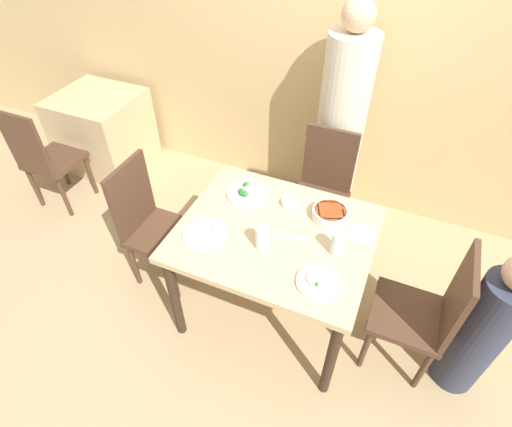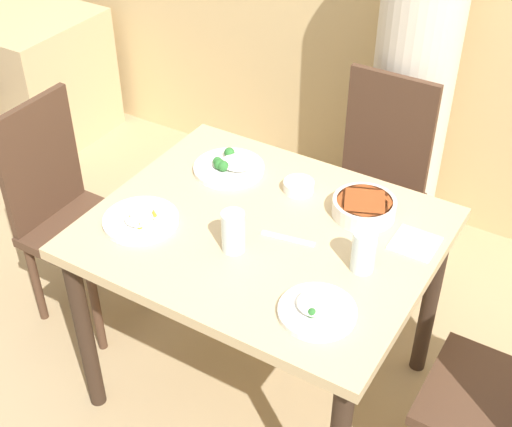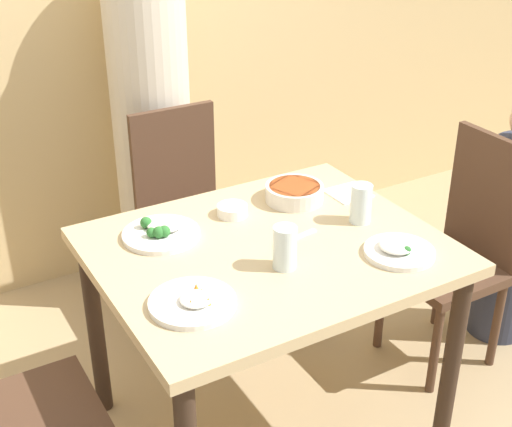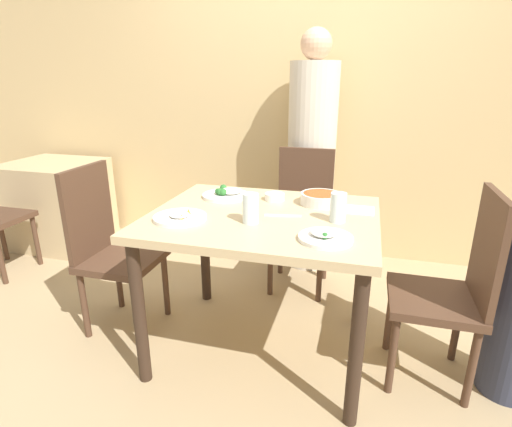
{
  "view_description": "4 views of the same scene",
  "coord_description": "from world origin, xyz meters",
  "px_view_note": "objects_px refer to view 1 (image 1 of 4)",
  "views": [
    {
      "loc": [
        0.53,
        -1.5,
        2.4
      ],
      "look_at": [
        -0.12,
        0.0,
        0.87
      ],
      "focal_mm": 28.0,
      "sensor_mm": 36.0,
      "label": 1
    },
    {
      "loc": [
        0.92,
        -1.57,
        2.22
      ],
      "look_at": [
        -0.05,
        0.04,
        0.79
      ],
      "focal_mm": 50.0,
      "sensor_mm": 36.0,
      "label": 2
    },
    {
      "loc": [
        -1.04,
        -1.71,
        1.93
      ],
      "look_at": [
        -0.08,
        -0.06,
        0.94
      ],
      "focal_mm": 50.0,
      "sensor_mm": 36.0,
      "label": 3
    },
    {
      "loc": [
        0.46,
        -1.79,
        1.4
      ],
      "look_at": [
        -0.01,
        -0.08,
        0.8
      ],
      "focal_mm": 28.0,
      "sensor_mm": 36.0,
      "label": 4
    }
  ],
  "objects_px": {
    "chair_child_spot": "(425,312)",
    "plate_rice_adult": "(318,281)",
    "person_adult": "(340,131)",
    "person_child": "(481,331)",
    "chair_adult_spot": "(322,189)",
    "bowl_curry": "(330,213)",
    "glass_water_tall": "(338,244)"
  },
  "relations": [
    {
      "from": "chair_adult_spot",
      "to": "chair_child_spot",
      "type": "xyz_separation_m",
      "value": [
        0.82,
        -0.8,
        0.0
      ]
    },
    {
      "from": "chair_child_spot",
      "to": "plate_rice_adult",
      "type": "height_order",
      "value": "chair_child_spot"
    },
    {
      "from": "person_adult",
      "to": "person_child",
      "type": "distance_m",
      "value": 1.62
    },
    {
      "from": "chair_adult_spot",
      "to": "bowl_curry",
      "type": "height_order",
      "value": "chair_adult_spot"
    },
    {
      "from": "chair_child_spot",
      "to": "plate_rice_adult",
      "type": "bearing_deg",
      "value": -65.73
    },
    {
      "from": "chair_child_spot",
      "to": "plate_rice_adult",
      "type": "relative_size",
      "value": 4.24
    },
    {
      "from": "chair_child_spot",
      "to": "person_child",
      "type": "height_order",
      "value": "person_child"
    },
    {
      "from": "person_adult",
      "to": "bowl_curry",
      "type": "distance_m",
      "value": 0.92
    },
    {
      "from": "chair_adult_spot",
      "to": "chair_child_spot",
      "type": "distance_m",
      "value": 1.15
    },
    {
      "from": "person_adult",
      "to": "plate_rice_adult",
      "type": "bearing_deg",
      "value": -79.56
    },
    {
      "from": "glass_water_tall",
      "to": "chair_child_spot",
      "type": "bearing_deg",
      "value": 1.74
    },
    {
      "from": "chair_child_spot",
      "to": "glass_water_tall",
      "type": "height_order",
      "value": "chair_child_spot"
    },
    {
      "from": "chair_adult_spot",
      "to": "person_child",
      "type": "distance_m",
      "value": 1.37
    },
    {
      "from": "chair_adult_spot",
      "to": "person_child",
      "type": "xyz_separation_m",
      "value": [
        1.12,
        -0.8,
        -0.01
      ]
    },
    {
      "from": "chair_adult_spot",
      "to": "person_adult",
      "type": "relative_size",
      "value": 0.55
    },
    {
      "from": "glass_water_tall",
      "to": "person_adult",
      "type": "bearing_deg",
      "value": 103.95
    },
    {
      "from": "person_adult",
      "to": "person_child",
      "type": "xyz_separation_m",
      "value": [
        1.12,
        -1.14,
        -0.31
      ]
    },
    {
      "from": "chair_child_spot",
      "to": "person_child",
      "type": "bearing_deg",
      "value": 90.0
    },
    {
      "from": "chair_adult_spot",
      "to": "chair_child_spot",
      "type": "bearing_deg",
      "value": -44.09
    },
    {
      "from": "person_child",
      "to": "chair_adult_spot",
      "type": "bearing_deg",
      "value": 144.39
    },
    {
      "from": "chair_child_spot",
      "to": "person_child",
      "type": "relative_size",
      "value": 0.89
    },
    {
      "from": "person_child",
      "to": "bowl_curry",
      "type": "bearing_deg",
      "value": 165.95
    },
    {
      "from": "bowl_curry",
      "to": "glass_water_tall",
      "type": "bearing_deg",
      "value": -66.83
    },
    {
      "from": "plate_rice_adult",
      "to": "glass_water_tall",
      "type": "bearing_deg",
      "value": 82.83
    },
    {
      "from": "bowl_curry",
      "to": "chair_child_spot",
      "type": "bearing_deg",
      "value": -19.96
    },
    {
      "from": "chair_adult_spot",
      "to": "plate_rice_adult",
      "type": "xyz_separation_m",
      "value": [
        0.26,
        -1.05,
        0.28
      ]
    },
    {
      "from": "chair_child_spot",
      "to": "bowl_curry",
      "type": "bearing_deg",
      "value": -109.96
    },
    {
      "from": "chair_child_spot",
      "to": "person_child",
      "type": "distance_m",
      "value": 0.29
    },
    {
      "from": "chair_child_spot",
      "to": "person_adult",
      "type": "relative_size",
      "value": 0.55
    },
    {
      "from": "chair_adult_spot",
      "to": "glass_water_tall",
      "type": "bearing_deg",
      "value": -70.6
    },
    {
      "from": "person_child",
      "to": "plate_rice_adult",
      "type": "height_order",
      "value": "person_child"
    },
    {
      "from": "person_child",
      "to": "bowl_curry",
      "type": "relative_size",
      "value": 5.07
    }
  ]
}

